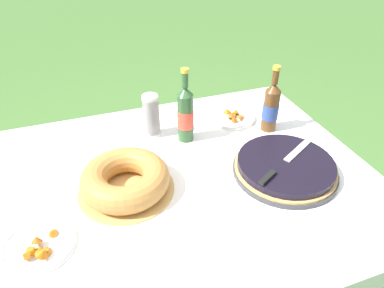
% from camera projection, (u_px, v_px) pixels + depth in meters
% --- Properties ---
extents(garden_table, '(1.66, 1.18, 0.77)m').
position_uv_depth(garden_table, '(161.00, 195.00, 1.35)').
color(garden_table, '#A87A47').
rests_on(garden_table, ground_plane).
extents(tablecloth, '(1.67, 1.19, 0.10)m').
position_uv_depth(tablecloth, '(160.00, 185.00, 1.32)').
color(tablecloth, white).
rests_on(tablecloth, garden_table).
extents(berry_tart, '(0.41, 0.41, 0.06)m').
position_uv_depth(berry_tart, '(285.00, 167.00, 1.34)').
color(berry_tart, '#38383D').
rests_on(berry_tart, tablecloth).
extents(serving_knife, '(0.34, 0.20, 0.01)m').
position_uv_depth(serving_knife, '(283.00, 164.00, 1.30)').
color(serving_knife, silver).
rests_on(serving_knife, berry_tart).
extents(bundt_cake, '(0.36, 0.36, 0.10)m').
position_uv_depth(bundt_cake, '(126.00, 180.00, 1.24)').
color(bundt_cake, tan).
rests_on(bundt_cake, tablecloth).
extents(cup_stack, '(0.07, 0.07, 0.20)m').
position_uv_depth(cup_stack, '(151.00, 116.00, 1.52)').
color(cup_stack, white).
rests_on(cup_stack, tablecloth).
extents(cider_bottle_green, '(0.07, 0.07, 0.34)m').
position_uv_depth(cider_bottle_green, '(185.00, 114.00, 1.48)').
color(cider_bottle_green, '#2D562D').
rests_on(cider_bottle_green, tablecloth).
extents(cider_bottle_amber, '(0.07, 0.07, 0.31)m').
position_uv_depth(cider_bottle_amber, '(271.00, 107.00, 1.55)').
color(cider_bottle_amber, brown).
rests_on(cider_bottle_amber, tablecloth).
extents(snack_plate_near, '(0.23, 0.23, 0.06)m').
position_uv_depth(snack_plate_near, '(233.00, 117.00, 1.69)').
color(snack_plate_near, white).
rests_on(snack_plate_near, tablecloth).
extents(snack_plate_left, '(0.23, 0.23, 0.06)m').
position_uv_depth(snack_plate_left, '(39.00, 245.00, 1.06)').
color(snack_plate_left, white).
rests_on(snack_plate_left, tablecloth).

